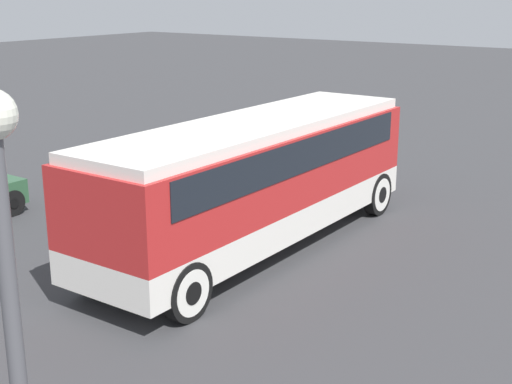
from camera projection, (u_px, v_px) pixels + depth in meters
The scene contains 4 objects.
ground_plane at pixel (256, 248), 16.35m from camera, with size 120.00×120.00×0.00m, color #38383A.
tour_bus at pixel (258, 171), 15.93m from camera, with size 9.59×2.60×2.96m.
parked_car_near at pixel (190, 154), 22.31m from camera, with size 4.04×1.90×1.46m.
lamp_post at pixel (8, 277), 6.20m from camera, with size 0.44×0.44×4.97m.
Camera 1 is at (-12.53, -8.87, 5.75)m, focal length 50.00 mm.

